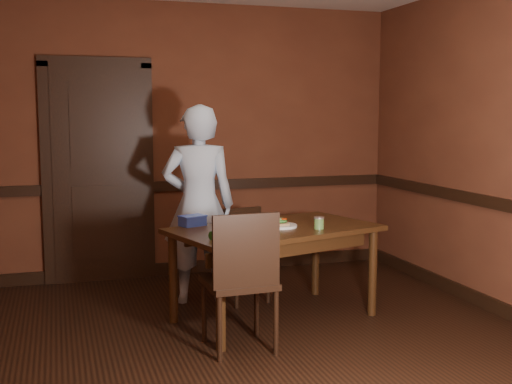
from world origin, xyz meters
TOP-DOWN VIEW (x-y plane):
  - floor at (0.00, 0.00)m, footprint 4.00×4.50m
  - wall_back at (0.00, 2.25)m, footprint 4.00×0.02m
  - wall_front at (0.00, -2.25)m, footprint 4.00×0.02m
  - dado_back at (0.00, 2.23)m, footprint 4.00×0.03m
  - baseboard_back at (0.00, 2.23)m, footprint 4.00×0.03m
  - baseboard_right at (1.99, 0.00)m, footprint 0.03×4.50m
  - door at (-1.00, 2.22)m, footprint 1.05×0.07m
  - dining_table at (0.23, 0.59)m, footprint 1.76×1.29m
  - chair_far at (0.13, 1.13)m, footprint 0.44×0.44m
  - chair_near at (-0.22, 0.05)m, footprint 0.47×0.47m
  - person at (-0.24, 1.23)m, footprint 0.69×0.53m
  - sandwich_plate at (0.27, 0.58)m, footprint 0.27×0.27m
  - sauce_jar at (0.53, 0.41)m, footprint 0.08×0.08m
  - cheese_saucer at (-0.17, 0.62)m, footprint 0.17×0.17m
  - food_tub at (-0.37, 0.83)m, footprint 0.24×0.20m
  - wrapped_veg at (-0.27, 0.27)m, footprint 0.23×0.15m

SIDE VIEW (x-z plane):
  - floor at x=0.00m, z-range -0.01..0.01m
  - baseboard_back at x=0.00m, z-range 0.00..0.12m
  - baseboard_right at x=1.99m, z-range 0.00..0.12m
  - dining_table at x=0.23m, z-range 0.00..0.74m
  - chair_far at x=0.13m, z-range 0.00..0.79m
  - chair_near at x=-0.22m, z-range 0.00..0.97m
  - sandwich_plate at x=0.27m, z-range 0.72..0.79m
  - cheese_saucer at x=-0.17m, z-range 0.73..0.79m
  - wrapped_veg at x=-0.27m, z-range 0.74..0.80m
  - food_tub at x=-0.37m, z-range 0.74..0.82m
  - sauce_jar at x=0.53m, z-range 0.74..0.83m
  - person at x=-0.24m, z-range 0.00..1.69m
  - dado_back at x=0.00m, z-range 0.85..0.95m
  - door at x=-1.00m, z-range -0.01..2.19m
  - wall_back at x=0.00m, z-range 0.00..2.70m
  - wall_front at x=0.00m, z-range 0.00..2.70m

